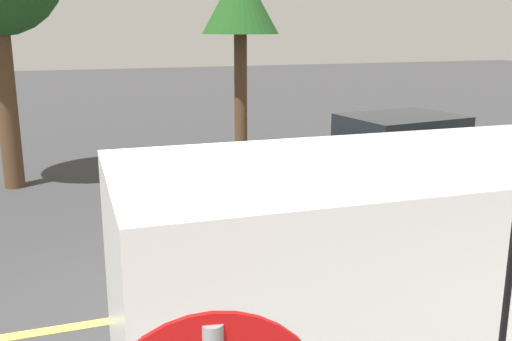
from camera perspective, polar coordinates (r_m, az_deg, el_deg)
The scene contains 5 objects.
ground_plane at distance 6.91m, azimuth -8.38°, elevation -13.59°, with size 80.00×80.00×0.00m, color #38383A.
lane_marking_centre at distance 7.94m, azimuth 13.73°, elevation -10.01°, with size 28.00×0.16×0.01m, color #E0D14C.
white_van at distance 5.08m, azimuth 16.96°, elevation -8.82°, with size 5.24×2.35×2.20m.
car_black_mid_road at distance 10.86m, azimuth 13.30°, elevation 1.02°, with size 4.37×2.43×1.62m.
tree_left_verge at distance 14.53m, azimuth -1.57°, elevation 16.09°, with size 1.87×1.87×4.66m.
Camera 1 is at (-1.06, -6.04, 3.18)m, focal length 40.73 mm.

